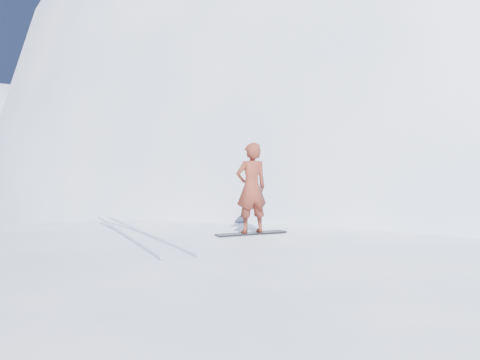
% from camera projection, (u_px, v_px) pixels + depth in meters
% --- Properties ---
extents(near_ridge, '(36.00, 28.00, 4.80)m').
position_uv_depth(near_ridge, '(246.00, 358.00, 10.73)').
color(near_ridge, white).
rests_on(near_ridge, ground).
extents(summit_peak, '(60.00, 56.00, 56.00)m').
position_uv_depth(summit_peak, '(449.00, 210.00, 38.08)').
color(summit_peak, white).
rests_on(summit_peak, ground).
extents(peak_shoulder, '(28.00, 24.00, 18.00)m').
position_uv_depth(peak_shoulder, '(326.00, 227.00, 29.37)').
color(peak_shoulder, white).
rests_on(peak_shoulder, ground).
extents(snowboard, '(1.60, 0.57, 0.03)m').
position_uv_depth(snowboard, '(251.00, 233.00, 11.38)').
color(snowboard, black).
rests_on(snowboard, near_ridge).
extents(snowboarder, '(0.77, 0.57, 1.91)m').
position_uv_depth(snowboarder, '(251.00, 188.00, 11.33)').
color(snowboarder, maroon).
rests_on(snowboarder, snowboard).
extents(board_tracks, '(1.75, 5.91, 0.04)m').
position_uv_depth(board_tracks, '(133.00, 232.00, 11.57)').
color(board_tracks, silver).
rests_on(board_tracks, ground).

